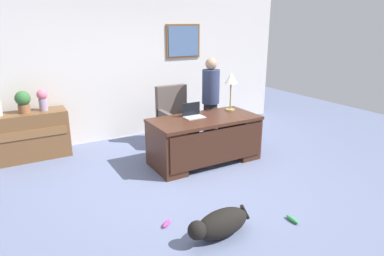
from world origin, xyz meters
name	(u,v)px	position (x,y,z in m)	size (l,w,h in m)	color
ground_plane	(195,185)	(0.00, 0.00, 0.00)	(12.00, 12.00, 0.00)	slate
back_wall	(128,68)	(0.01, 2.60, 1.35)	(7.00, 0.16, 2.70)	silver
desk	(205,138)	(0.58, 0.64, 0.41)	(1.75, 0.85, 0.75)	#422316
credenza	(30,136)	(-1.88, 2.25, 0.40)	(1.22, 0.50, 0.80)	brown
armchair	(176,119)	(0.55, 1.65, 0.49)	(0.60, 0.59, 1.09)	#564C47
person_standing	(211,100)	(1.16, 1.41, 0.82)	(0.32, 0.32, 1.60)	#262323
dog_lying	(219,224)	(-0.38, -1.17, 0.15)	(0.84, 0.36, 0.30)	black
laptop	(193,114)	(0.43, 0.81, 0.81)	(0.32, 0.22, 0.22)	#B2B5BA
desk_lamp	(231,81)	(1.21, 0.86, 1.27)	(0.22, 0.22, 0.65)	#9E8447
vase_with_flowers	(42,99)	(-1.61, 2.25, 1.00)	(0.17, 0.17, 0.36)	#9D8CAD
potted_plant	(23,101)	(-1.91, 2.25, 1.00)	(0.24, 0.24, 0.36)	brown
dog_toy_bone	(167,223)	(-0.78, -0.70, 0.03)	(0.17, 0.05, 0.05)	#D8338C
dog_toy_plush	(292,219)	(0.53, -1.36, 0.03)	(0.20, 0.05, 0.05)	green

